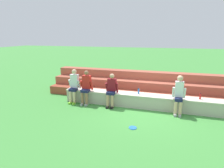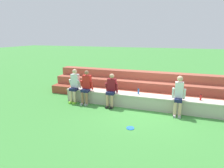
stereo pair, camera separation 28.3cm
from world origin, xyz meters
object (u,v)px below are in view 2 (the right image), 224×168
person_left_of_center (86,86)px  water_bottle_mid_left (201,97)px  person_far_left (74,85)px  person_center (111,89)px  frisbee (130,128)px  water_bottle_mid_right (138,91)px  person_right_of_center (179,95)px

person_left_of_center → water_bottle_mid_left: 4.64m
person_far_left → person_center: size_ratio=1.07×
person_far_left → frisbee: 3.52m
person_left_of_center → water_bottle_mid_right: (2.25, 0.30, -0.11)m
person_far_left → person_right_of_center: person_right_of_center is taller
person_left_of_center → person_center: (1.16, -0.01, -0.03)m
person_far_left → water_bottle_mid_right: size_ratio=6.03×
person_left_of_center → water_bottle_mid_right: person_left_of_center is taller
frisbee → water_bottle_mid_left: bearing=41.8°
person_center → person_right_of_center: bearing=-0.6°
person_far_left → water_bottle_mid_right: person_far_left is taller
person_left_of_center → water_bottle_mid_left: (4.63, 0.30, -0.11)m
person_center → water_bottle_mid_left: 3.49m
person_left_of_center → person_center: person_left_of_center is taller
water_bottle_mid_left → person_center: bearing=-175.0°
frisbee → person_far_left: bearing=150.5°
person_far_left → person_left_of_center: person_far_left is taller
person_center → frisbee: (1.25, -1.68, -0.75)m
person_center → person_right_of_center: (2.68, -0.03, 0.04)m
person_center → person_left_of_center: bearing=179.7°
water_bottle_mid_left → water_bottle_mid_right: size_ratio=0.97×
person_right_of_center → water_bottle_mid_left: size_ratio=6.23×
water_bottle_mid_left → frisbee: size_ratio=0.93×
person_left_of_center → water_bottle_mid_left: person_left_of_center is taller
person_center → water_bottle_mid_right: bearing=15.7°
person_far_left → water_bottle_mid_right: 2.86m
person_right_of_center → frisbee: 2.33m
person_center → person_far_left: bearing=179.8°
person_left_of_center → frisbee: person_left_of_center is taller
person_far_left → person_center: (1.74, -0.01, -0.05)m
water_bottle_mid_right → frisbee: (0.15, -1.99, -0.67)m
water_bottle_mid_left → frisbee: 3.06m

